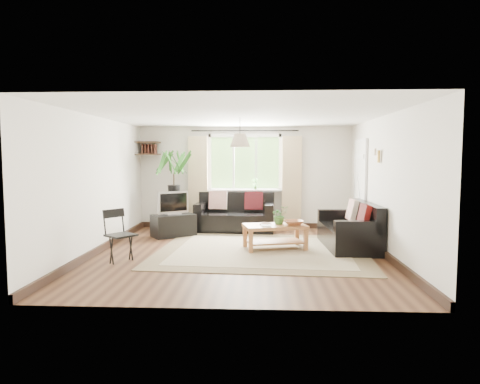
{
  "coord_description": "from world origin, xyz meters",
  "views": [
    {
      "loc": [
        0.38,
        -7.39,
        1.7
      ],
      "look_at": [
        0.0,
        0.4,
        1.05
      ],
      "focal_mm": 32.0,
      "sensor_mm": 36.0,
      "label": 1
    }
  ],
  "objects_px": {
    "sofa_right": "(348,226)",
    "palm_stand": "(174,190)",
    "folding_chair": "(121,236)",
    "coffee_table": "(275,237)",
    "tv_stand": "(174,225)",
    "sofa_back": "(235,213)"
  },
  "relations": [
    {
      "from": "sofa_back",
      "to": "folding_chair",
      "type": "relative_size",
      "value": 2.09
    },
    {
      "from": "palm_stand",
      "to": "folding_chair",
      "type": "distance_m",
      "value": 3.01
    },
    {
      "from": "sofa_right",
      "to": "coffee_table",
      "type": "xyz_separation_m",
      "value": [
        -1.37,
        -0.2,
        -0.17
      ]
    },
    {
      "from": "sofa_back",
      "to": "sofa_right",
      "type": "bearing_deg",
      "value": -34.29
    },
    {
      "from": "tv_stand",
      "to": "folding_chair",
      "type": "relative_size",
      "value": 1.03
    },
    {
      "from": "tv_stand",
      "to": "palm_stand",
      "type": "height_order",
      "value": "palm_stand"
    },
    {
      "from": "sofa_right",
      "to": "coffee_table",
      "type": "height_order",
      "value": "sofa_right"
    },
    {
      "from": "folding_chair",
      "to": "sofa_right",
      "type": "bearing_deg",
      "value": -33.1
    },
    {
      "from": "sofa_right",
      "to": "tv_stand",
      "type": "distance_m",
      "value": 3.63
    },
    {
      "from": "sofa_right",
      "to": "palm_stand",
      "type": "distance_m",
      "value": 4.02
    },
    {
      "from": "sofa_right",
      "to": "tv_stand",
      "type": "relative_size",
      "value": 1.96
    },
    {
      "from": "sofa_right",
      "to": "palm_stand",
      "type": "height_order",
      "value": "palm_stand"
    },
    {
      "from": "sofa_back",
      "to": "tv_stand",
      "type": "height_order",
      "value": "sofa_back"
    },
    {
      "from": "palm_stand",
      "to": "folding_chair",
      "type": "relative_size",
      "value": 2.19
    },
    {
      "from": "coffee_table",
      "to": "folding_chair",
      "type": "height_order",
      "value": "folding_chair"
    },
    {
      "from": "tv_stand",
      "to": "sofa_back",
      "type": "bearing_deg",
      "value": -5.61
    },
    {
      "from": "sofa_right",
      "to": "folding_chair",
      "type": "bearing_deg",
      "value": -74.41
    },
    {
      "from": "sofa_right",
      "to": "palm_stand",
      "type": "relative_size",
      "value": 0.92
    },
    {
      "from": "sofa_back",
      "to": "coffee_table",
      "type": "xyz_separation_m",
      "value": [
        0.85,
        -1.89,
        -0.19
      ]
    },
    {
      "from": "sofa_back",
      "to": "folding_chair",
      "type": "height_order",
      "value": "folding_chair"
    },
    {
      "from": "sofa_right",
      "to": "coffee_table",
      "type": "bearing_deg",
      "value": -84.2
    },
    {
      "from": "sofa_right",
      "to": "coffee_table",
      "type": "distance_m",
      "value": 1.4
    }
  ]
}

